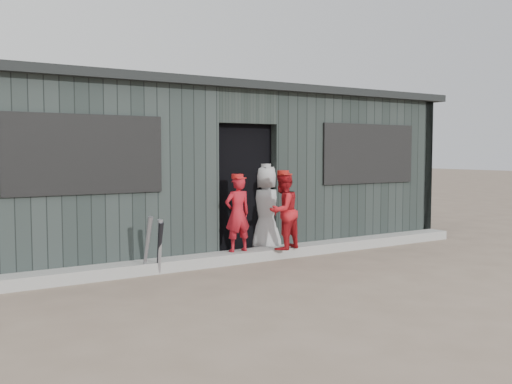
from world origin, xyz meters
TOP-DOWN VIEW (x-y plane):
  - ground at (0.00, 0.00)m, footprint 80.00×80.00m
  - curb at (0.00, 1.82)m, footprint 8.00×0.36m
  - bat_left at (-1.59, 1.60)m, footprint 0.11×0.20m
  - bat_mid at (-1.75, 1.62)m, footprint 0.10×0.28m
  - bat_right at (-1.59, 1.61)m, footprint 0.09×0.25m
  - player_red_left at (-0.29, 1.84)m, footprint 0.40×0.27m
  - player_red_right at (0.36, 1.63)m, footprint 0.66×0.59m
  - player_grey_back at (0.40, 2.15)m, footprint 0.78×0.63m
  - dugout at (-0.00, 3.50)m, footprint 8.30×3.30m

SIDE VIEW (x-z plane):
  - ground at x=0.00m, z-range 0.00..0.00m
  - curb at x=0.00m, z-range 0.00..0.15m
  - bat_right at x=-1.59m, z-range 0.00..0.70m
  - bat_left at x=-1.59m, z-range 0.00..0.73m
  - bat_mid at x=-1.75m, z-range 0.00..0.78m
  - player_grey_back at x=0.40m, z-range 0.00..1.38m
  - player_red_left at x=-0.29m, z-range 0.15..1.24m
  - player_red_right at x=0.36m, z-range 0.15..1.29m
  - dugout at x=0.00m, z-range -0.02..2.60m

